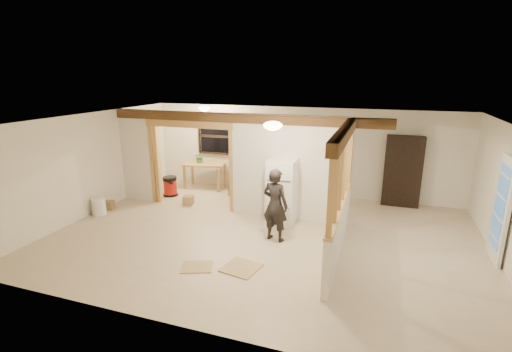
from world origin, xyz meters
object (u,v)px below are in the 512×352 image
at_px(woman, 275,205).
at_px(bookshelf, 403,171).
at_px(refrigerator, 282,192).
at_px(shop_vac, 170,186).
at_px(work_table, 205,176).

relative_size(woman, bookshelf, 0.83).
distance_m(refrigerator, woman, 0.96).
bearing_deg(bookshelf, shop_vac, -168.50).
xyz_separation_m(woman, work_table, (-3.06, 2.87, -0.39)).
height_order(work_table, shop_vac, work_table).
bearing_deg(shop_vac, refrigerator, -14.46).
bearing_deg(refrigerator, work_table, 146.98).
distance_m(refrigerator, bookshelf, 3.47).
bearing_deg(bookshelf, work_table, -177.21).
bearing_deg(work_table, shop_vac, -132.57).
bearing_deg(work_table, bookshelf, -8.02).
xyz_separation_m(work_table, bookshelf, (5.63, 0.27, 0.55)).
distance_m(work_table, bookshelf, 5.66).
bearing_deg(woman, work_table, -29.40).
height_order(work_table, bookshelf, bookshelf).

